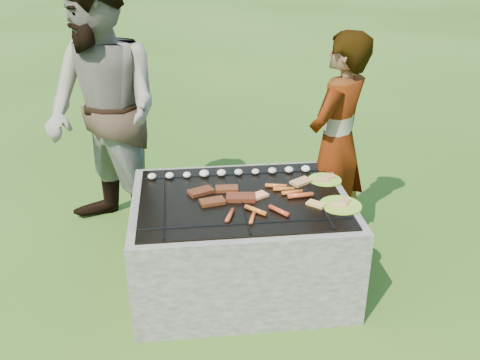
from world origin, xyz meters
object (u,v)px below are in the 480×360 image
object	(u,v)px
fire_pit	(241,244)
plate_near	(340,206)
cook	(337,143)
plate_far	(325,180)
bystander	(104,114)

from	to	relation	value
fire_pit	plate_near	distance (m)	0.67
fire_pit	cook	distance (m)	0.96
plate_far	fire_pit	bearing A→B (deg)	-162.36
bystander	plate_near	bearing A→B (deg)	16.99
cook	bystander	distance (m)	1.59
plate_far	bystander	bearing A→B (deg)	159.49
fire_pit	cook	bearing A→B (deg)	32.46
cook	bystander	world-z (taller)	bystander
fire_pit	bystander	world-z (taller)	bystander
cook	plate_far	bearing A→B (deg)	16.48
plate_near	cook	bearing A→B (deg)	76.87
bystander	fire_pit	bearing A→B (deg)	9.17
plate_near	cook	distance (m)	0.65
plate_far	plate_near	distance (m)	0.35
plate_far	plate_near	xyz separation A→B (m)	(-0.00, -0.35, 0.00)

